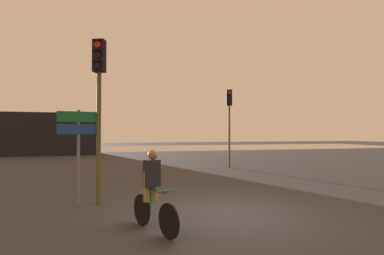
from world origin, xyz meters
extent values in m
plane|color=#333338|center=(0.00, 0.00, 0.00)|extent=(120.00, 120.00, 0.00)
cube|color=gray|center=(0.00, 33.76, 0.00)|extent=(80.00, 16.00, 0.01)
cube|color=black|center=(-8.83, 23.76, 1.91)|extent=(9.79, 4.00, 3.83)
cylinder|color=#4C4719|center=(3.83, 9.12, 1.78)|extent=(0.12, 0.12, 3.56)
cube|color=black|center=(3.83, 9.12, 4.01)|extent=(0.37, 0.31, 0.90)
cylinder|color=red|center=(3.80, 8.99, 4.30)|extent=(0.19, 0.08, 0.19)
cube|color=black|center=(3.79, 8.97, 4.41)|extent=(0.21, 0.16, 0.02)
cylinder|color=black|center=(3.80, 8.99, 4.01)|extent=(0.19, 0.08, 0.19)
cube|color=black|center=(3.79, 8.97, 4.12)|extent=(0.21, 0.16, 0.02)
cylinder|color=black|center=(3.80, 8.99, 3.72)|extent=(0.19, 0.08, 0.19)
cube|color=black|center=(3.79, 8.97, 3.83)|extent=(0.21, 0.16, 0.02)
cylinder|color=#4C4719|center=(-3.02, 1.88, 1.83)|extent=(0.12, 0.12, 3.66)
cube|color=black|center=(-3.02, 1.88, 4.11)|extent=(0.38, 0.34, 0.90)
cylinder|color=red|center=(-3.07, 1.76, 4.40)|extent=(0.19, 0.10, 0.19)
cube|color=black|center=(-3.08, 1.74, 4.51)|extent=(0.22, 0.18, 0.02)
cylinder|color=black|center=(-3.07, 1.76, 4.11)|extent=(0.19, 0.10, 0.19)
cube|color=black|center=(-3.08, 1.74, 4.22)|extent=(0.22, 0.18, 0.02)
cylinder|color=black|center=(-3.07, 1.76, 3.82)|extent=(0.19, 0.10, 0.19)
cube|color=black|center=(-3.08, 1.74, 3.93)|extent=(0.22, 0.18, 0.02)
cylinder|color=slate|center=(-3.55, 1.93, 1.30)|extent=(0.08, 0.08, 2.60)
cube|color=#116038|center=(-3.54, 1.87, 2.41)|extent=(1.09, 0.17, 0.28)
cube|color=navy|center=(-3.54, 1.87, 2.07)|extent=(1.09, 0.17, 0.28)
cylinder|color=black|center=(-1.67, -1.28, 0.33)|extent=(0.29, 0.63, 0.66)
cylinder|color=black|center=(-2.06, -0.31, 0.33)|extent=(0.29, 0.63, 0.66)
cylinder|color=#1E592D|center=(-1.87, -0.80, 0.83)|extent=(0.35, 0.79, 0.04)
cylinder|color=#1E592D|center=(-1.92, -0.66, 0.61)|extent=(0.04, 0.04, 0.55)
cylinder|color=#1E592D|center=(-1.69, -1.24, 0.88)|extent=(0.44, 0.20, 0.03)
cylinder|color=olive|center=(-2.02, -0.69, 0.88)|extent=(0.11, 0.11, 0.60)
cylinder|color=olive|center=(-1.83, -0.62, 0.88)|extent=(0.11, 0.11, 0.60)
cube|color=black|center=(-1.90, -0.70, 1.15)|extent=(0.35, 0.30, 0.54)
sphere|color=#846047|center=(-1.89, -0.73, 1.52)|extent=(0.20, 0.20, 0.20)
camera|label=1|loc=(-2.72, -6.76, 1.95)|focal=28.00mm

